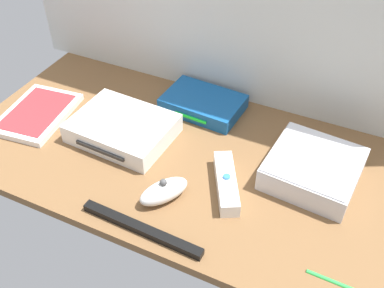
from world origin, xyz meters
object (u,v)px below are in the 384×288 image
game_console (123,128)px  game_case (37,114)px  sensor_bar (141,229)px  network_router (203,103)px  stylus_pen (334,281)px  mini_computer (313,168)px  remote_wand (226,183)px  remote_nunchuk (165,192)px

game_console → game_case: 22.00cm
game_case → sensor_bar: size_ratio=0.85×
network_router → stylus_pen: (37.96, -32.71, -1.35)cm
mini_computer → remote_wand: (-14.29, -9.94, -1.13)cm
stylus_pen → game_case: bearing=169.1°
mini_computer → network_router: (-28.78, 11.23, -0.94)cm
game_console → remote_nunchuk: bearing=-33.2°
sensor_bar → game_case: bearing=156.4°
network_router → stylus_pen: 50.12cm
game_case → remote_wand: 48.16cm
mini_computer → game_case: bearing=-173.0°
stylus_pen → network_router: bearing=139.2°
mini_computer → game_case: size_ratio=0.90×
sensor_bar → remote_wand: bearing=60.8°
mini_computer → stylus_pen: (9.18, -21.47, -2.29)cm
network_router → sensor_bar: 37.57cm
game_console → mini_computer: 40.93cm
network_router → game_console: bearing=-122.2°
remote_wand → stylus_pen: size_ratio=1.64×
mini_computer → game_case: mini_computer is taller
game_console → mini_computer: mini_computer is taller
game_case → remote_nunchuk: (38.69, -9.77, 1.28)cm
game_console → mini_computer: (40.59, 5.18, 0.44)cm
network_router → remote_nunchuk: size_ratio=1.73×
network_router → stylus_pen: bearing=-37.2°
stylus_pen → sensor_bar: bearing=-172.2°
remote_nunchuk → mini_computer: bearing=68.5°
sensor_bar → stylus_pen: sensor_bar is taller
game_case → network_router: size_ratio=1.09×
remote_nunchuk → stylus_pen: size_ratio=1.20×
network_router → remote_nunchuk: 29.15cm
mini_computer → sensor_bar: 35.42cm
remote_wand → sensor_bar: remote_wand is taller
remote_nunchuk → stylus_pen: bearing=25.2°
remote_nunchuk → sensor_bar: (-0.25, -8.54, -1.34)cm
remote_wand → stylus_pen: remote_wand is taller
sensor_bar → game_console: bearing=130.5°
game_case → network_router: bearing=22.7°
mini_computer → game_console: bearing=-172.7°
network_router → remote_wand: (14.49, -21.17, -0.19)cm
game_case → remote_wand: (48.10, -2.24, 0.75)cm
game_case → stylus_pen: 72.89cm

